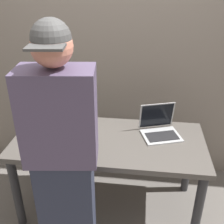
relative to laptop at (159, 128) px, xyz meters
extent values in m
plane|color=slate|center=(-0.41, -0.15, -0.78)|extent=(8.00, 8.00, 0.00)
cube|color=#56514C|center=(-0.41, -0.15, -0.08)|extent=(1.55, 0.72, 0.04)
cylinder|color=#2D2D30|center=(-1.12, -0.44, -0.44)|extent=(0.07, 0.07, 0.68)
cylinder|color=#2D2D30|center=(0.31, -0.44, -0.44)|extent=(0.07, 0.07, 0.68)
cylinder|color=#2D2D30|center=(-1.12, 0.15, -0.44)|extent=(0.07, 0.07, 0.68)
cylinder|color=#2D2D30|center=(0.31, 0.15, -0.44)|extent=(0.07, 0.07, 0.68)
cube|color=#B7BABC|center=(0.02, -0.05, -0.05)|extent=(0.36, 0.32, 0.01)
cube|color=#232326|center=(0.02, -0.07, -0.04)|extent=(0.29, 0.22, 0.00)
cube|color=#B7BABC|center=(-0.03, 0.08, 0.07)|extent=(0.30, 0.13, 0.23)
cube|color=black|center=(-0.03, 0.08, 0.07)|extent=(0.27, 0.12, 0.21)
cylinder|color=#333333|center=(-0.95, 0.07, 0.03)|extent=(0.07, 0.07, 0.17)
cone|color=#333333|center=(-0.95, 0.07, 0.13)|extent=(0.07, 0.07, 0.02)
cylinder|color=#333333|center=(-0.95, 0.07, 0.17)|extent=(0.03, 0.03, 0.06)
cylinder|color=#BFB74C|center=(-0.95, 0.07, 0.21)|extent=(0.03, 0.03, 0.01)
cylinder|color=#47DF5B|center=(-0.95, 0.07, 0.04)|extent=(0.07, 0.07, 0.06)
cylinder|color=#1E5123|center=(-0.84, 0.05, 0.04)|extent=(0.07, 0.07, 0.19)
cone|color=#1E5123|center=(-0.84, 0.05, 0.15)|extent=(0.07, 0.07, 0.03)
cylinder|color=#1E5123|center=(-0.84, 0.05, 0.20)|extent=(0.03, 0.03, 0.07)
cylinder|color=#BFB74C|center=(-0.84, 0.05, 0.24)|extent=(0.03, 0.03, 0.01)
cylinder|color=#82A25B|center=(-0.84, 0.05, 0.05)|extent=(0.07, 0.07, 0.07)
cube|color=#2D3347|center=(-0.60, -0.73, -0.31)|extent=(0.37, 0.26, 0.95)
cube|color=#594C6B|center=(-0.60, -0.73, 0.44)|extent=(0.44, 0.28, 0.56)
sphere|color=tan|center=(-0.60, -0.73, 0.83)|extent=(0.21, 0.21, 0.21)
sphere|color=#4C4C4C|center=(-0.60, -0.73, 0.87)|extent=(0.20, 0.20, 0.20)
cube|color=#4C4C4C|center=(-0.59, -0.85, 0.86)|extent=(0.18, 0.14, 0.01)
cube|color=gray|center=(-0.41, 0.54, 0.52)|extent=(6.00, 0.10, 2.60)
camera|label=1|loc=(-0.15, -2.00, 1.15)|focal=43.77mm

